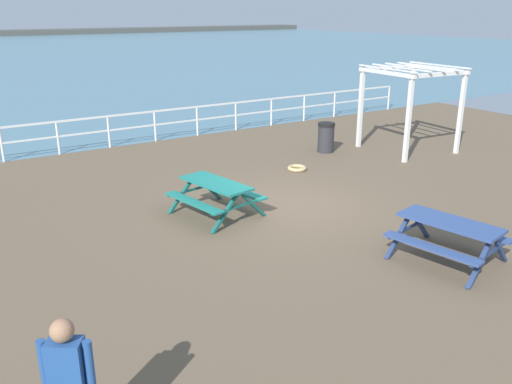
{
  "coord_description": "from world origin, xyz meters",
  "views": [
    {
      "loc": [
        -7.05,
        -9.47,
        4.39
      ],
      "look_at": [
        -1.34,
        -0.73,
        0.8
      ],
      "focal_mm": 37.41,
      "sensor_mm": 36.0,
      "label": 1
    }
  ],
  "objects_px": {
    "lattice_pergola": "(412,89)",
    "picnic_table_near_right": "(449,231)",
    "visitor": "(69,383)",
    "picnic_table_mid_centre": "(216,190)",
    "litter_bin": "(326,137)"
  },
  "relations": [
    {
      "from": "lattice_pergola",
      "to": "picnic_table_near_right",
      "type": "bearing_deg",
      "value": -128.61
    },
    {
      "from": "picnic_table_near_right",
      "to": "visitor",
      "type": "distance_m",
      "value": 7.05
    },
    {
      "from": "picnic_table_near_right",
      "to": "picnic_table_mid_centre",
      "type": "xyz_separation_m",
      "value": [
        -2.43,
        4.32,
        0.0
      ]
    },
    {
      "from": "lattice_pergola",
      "to": "picnic_table_mid_centre",
      "type": "bearing_deg",
      "value": -163.45
    },
    {
      "from": "picnic_table_near_right",
      "to": "litter_bin",
      "type": "relative_size",
      "value": 2.16
    },
    {
      "from": "picnic_table_mid_centre",
      "to": "lattice_pergola",
      "type": "xyz_separation_m",
      "value": [
        8.09,
        1.72,
        1.41
      ]
    },
    {
      "from": "picnic_table_near_right",
      "to": "visitor",
      "type": "bearing_deg",
      "value": 86.79
    },
    {
      "from": "picnic_table_near_right",
      "to": "lattice_pergola",
      "type": "distance_m",
      "value": 8.4
    },
    {
      "from": "picnic_table_mid_centre",
      "to": "picnic_table_near_right",
      "type": "bearing_deg",
      "value": -160.52
    },
    {
      "from": "picnic_table_mid_centre",
      "to": "lattice_pergola",
      "type": "bearing_deg",
      "value": -87.84
    },
    {
      "from": "visitor",
      "to": "picnic_table_mid_centre",
      "type": "bearing_deg",
      "value": 173.63
    },
    {
      "from": "lattice_pergola",
      "to": "litter_bin",
      "type": "height_order",
      "value": "lattice_pergola"
    },
    {
      "from": "picnic_table_near_right",
      "to": "lattice_pergola",
      "type": "bearing_deg",
      "value": -54.13
    },
    {
      "from": "lattice_pergola",
      "to": "litter_bin",
      "type": "xyz_separation_m",
      "value": [
        -2.4,
        1.25,
        -1.52
      ]
    },
    {
      "from": "visitor",
      "to": "lattice_pergola",
      "type": "bearing_deg",
      "value": 153.37
    }
  ]
}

